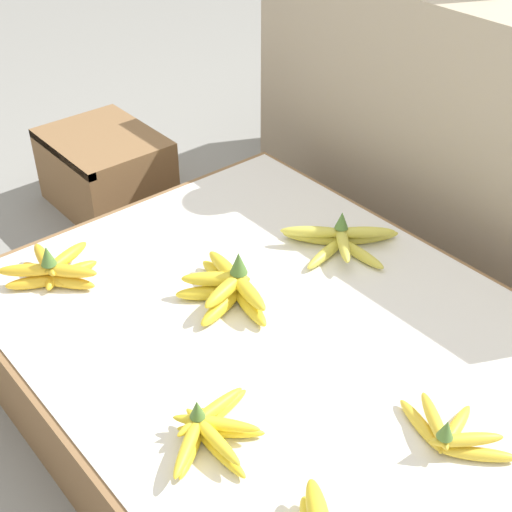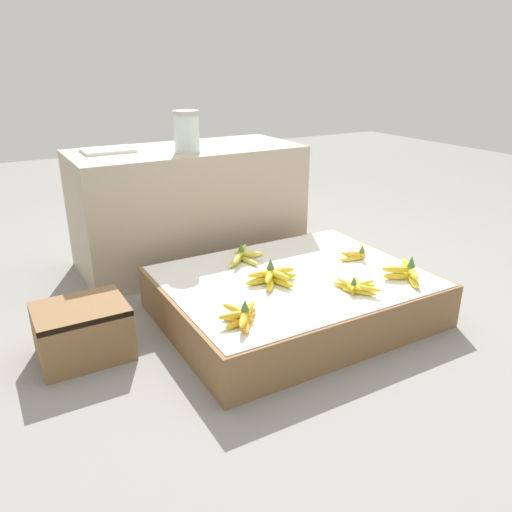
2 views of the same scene
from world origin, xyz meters
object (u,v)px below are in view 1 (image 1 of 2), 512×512
Objects in this scene: banana_bunch_middle_midleft at (228,287)px; wooden_crate at (106,171)px; banana_bunch_back_midleft at (341,240)px; banana_bunch_middle_right at (450,433)px; banana_bunch_front_left at (53,270)px; banana_bunch_front_midright at (209,430)px.

wooden_crate is at bearing 168.59° from banana_bunch_middle_midleft.
banana_bunch_middle_midleft is at bearing -93.86° from banana_bunch_back_midleft.
banana_bunch_middle_right is 0.81× the size of banana_bunch_back_midleft.
banana_bunch_front_left is 0.79× the size of banana_bunch_back_midleft.
banana_bunch_front_left reaches higher than banana_bunch_front_midright.
banana_bunch_front_left is at bearing -139.43° from banana_bunch_middle_midleft.
banana_bunch_back_midleft reaches higher than banana_bunch_front_midright.
banana_bunch_middle_right is at bearing 20.04° from banana_bunch_front_left.
banana_bunch_middle_midleft is 1.18× the size of banana_bunch_middle_right.
banana_bunch_middle_right is at bearing 49.31° from banana_bunch_front_midright.
banana_bunch_front_left reaches higher than banana_bunch_back_midleft.
banana_bunch_front_left reaches higher than banana_bunch_middle_right.
banana_bunch_back_midleft reaches higher than banana_bunch_middle_right.
banana_bunch_middle_midleft is at bearing -11.41° from wooden_crate.
wooden_crate is 0.86m from banana_bunch_back_midleft.
banana_bunch_back_midleft is at bearing 114.05° from banana_bunch_front_midright.
banana_bunch_middle_right reaches higher than banana_bunch_front_midright.
banana_bunch_middle_midleft reaches higher than banana_bunch_middle_right.
wooden_crate is at bearing 141.51° from banana_bunch_front_left.
banana_bunch_front_left is at bearing -38.49° from wooden_crate.
banana_bunch_front_midright is (0.57, -0.00, -0.00)m from banana_bunch_front_left.
banana_bunch_middle_midleft reaches higher than banana_bunch_back_midleft.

